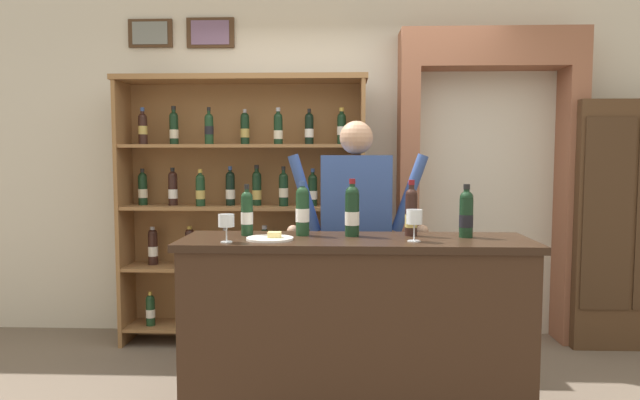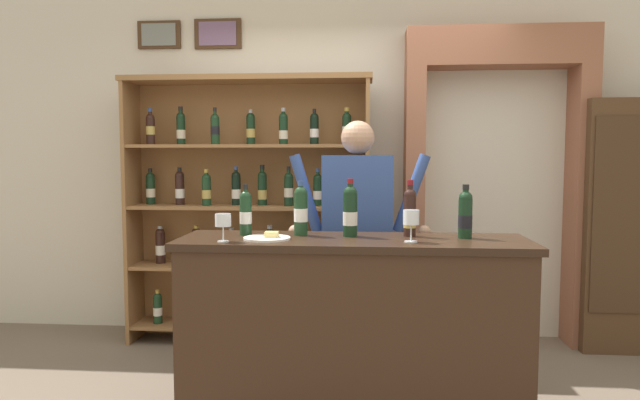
{
  "view_description": "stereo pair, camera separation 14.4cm",
  "coord_description": "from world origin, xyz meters",
  "px_view_note": "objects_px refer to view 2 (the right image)",
  "views": [
    {
      "loc": [
        0.06,
        -3.03,
        1.46
      ],
      "look_at": [
        -0.08,
        0.33,
        1.19
      ],
      "focal_mm": 31.56,
      "sensor_mm": 36.0,
      "label": 1
    },
    {
      "loc": [
        0.2,
        -3.02,
        1.46
      ],
      "look_at": [
        -0.08,
        0.33,
        1.19
      ],
      "focal_mm": 31.56,
      "sensor_mm": 36.0,
      "label": 2
    }
  ],
  "objects_px": {
    "tasting_bottle_rosso": "(246,212)",
    "tasting_bottle_grappa": "(350,211)",
    "tasting_bottle_riserva": "(301,210)",
    "shopkeeper": "(357,221)",
    "wine_glass_center": "(223,221)",
    "tasting_counter": "(352,330)",
    "wine_shelf": "(249,203)",
    "wine_glass_left": "(411,219)",
    "side_cabinet": "(633,225)",
    "tasting_bottle_super_tuscan": "(465,214)",
    "tasting_bottle_chianti": "(410,212)",
    "cheese_plate": "(268,238)"
  },
  "relations": [
    {
      "from": "tasting_bottle_rosso",
      "to": "tasting_bottle_grappa",
      "type": "xyz_separation_m",
      "value": [
        0.59,
        -0.01,
        0.01
      ]
    },
    {
      "from": "tasting_bottle_riserva",
      "to": "shopkeeper",
      "type": "bearing_deg",
      "value": 55.64
    },
    {
      "from": "wine_glass_center",
      "to": "tasting_counter",
      "type": "bearing_deg",
      "value": 14.41
    },
    {
      "from": "wine_shelf",
      "to": "shopkeeper",
      "type": "xyz_separation_m",
      "value": [
        0.85,
        -0.72,
        -0.04
      ]
    },
    {
      "from": "tasting_bottle_riserva",
      "to": "wine_glass_left",
      "type": "bearing_deg",
      "value": -18.19
    },
    {
      "from": "side_cabinet",
      "to": "wine_shelf",
      "type": "bearing_deg",
      "value": -178.54
    },
    {
      "from": "side_cabinet",
      "to": "tasting_bottle_rosso",
      "type": "relative_size",
      "value": 6.48
    },
    {
      "from": "tasting_bottle_super_tuscan",
      "to": "wine_glass_center",
      "type": "relative_size",
      "value": 1.99
    },
    {
      "from": "shopkeeper",
      "to": "tasting_bottle_riserva",
      "type": "distance_m",
      "value": 0.56
    },
    {
      "from": "shopkeeper",
      "to": "tasting_bottle_rosso",
      "type": "relative_size",
      "value": 5.82
    },
    {
      "from": "shopkeeper",
      "to": "tasting_bottle_grappa",
      "type": "xyz_separation_m",
      "value": [
        -0.03,
        -0.47,
        0.11
      ]
    },
    {
      "from": "wine_shelf",
      "to": "wine_glass_left",
      "type": "distance_m",
      "value": 1.78
    },
    {
      "from": "tasting_bottle_grappa",
      "to": "wine_glass_left",
      "type": "distance_m",
      "value": 0.37
    },
    {
      "from": "tasting_bottle_grappa",
      "to": "tasting_bottle_chianti",
      "type": "height_order",
      "value": "tasting_bottle_grappa"
    },
    {
      "from": "wine_shelf",
      "to": "tasting_bottle_super_tuscan",
      "type": "height_order",
      "value": "wine_shelf"
    },
    {
      "from": "tasting_counter",
      "to": "tasting_bottle_super_tuscan",
      "type": "xyz_separation_m",
      "value": [
        0.61,
        0.06,
        0.64
      ]
    },
    {
      "from": "tasting_bottle_chianti",
      "to": "side_cabinet",
      "type": "bearing_deg",
      "value": 35.14
    },
    {
      "from": "shopkeeper",
      "to": "tasting_bottle_super_tuscan",
      "type": "distance_m",
      "value": 0.78
    },
    {
      "from": "tasting_bottle_rosso",
      "to": "tasting_bottle_riserva",
      "type": "bearing_deg",
      "value": 2.06
    },
    {
      "from": "wine_shelf",
      "to": "cheese_plate",
      "type": "relative_size",
      "value": 8.13
    },
    {
      "from": "tasting_bottle_super_tuscan",
      "to": "tasting_bottle_chianti",
      "type": "bearing_deg",
      "value": 170.64
    },
    {
      "from": "tasting_counter",
      "to": "tasting_bottle_rosso",
      "type": "relative_size",
      "value": 6.57
    },
    {
      "from": "shopkeeper",
      "to": "tasting_bottle_chianti",
      "type": "relative_size",
      "value": 5.35
    },
    {
      "from": "tasting_bottle_grappa",
      "to": "tasting_bottle_super_tuscan",
      "type": "relative_size",
      "value": 1.09
    },
    {
      "from": "tasting_bottle_grappa",
      "to": "wine_glass_center",
      "type": "relative_size",
      "value": 2.18
    },
    {
      "from": "shopkeeper",
      "to": "wine_glass_center",
      "type": "distance_m",
      "value": 1.0
    },
    {
      "from": "wine_shelf",
      "to": "tasting_bottle_rosso",
      "type": "relative_size",
      "value": 7.12
    },
    {
      "from": "side_cabinet",
      "to": "tasting_bottle_super_tuscan",
      "type": "distance_m",
      "value": 1.96
    },
    {
      "from": "tasting_counter",
      "to": "shopkeeper",
      "type": "relative_size",
      "value": 1.13
    },
    {
      "from": "tasting_bottle_chianti",
      "to": "wine_glass_left",
      "type": "distance_m",
      "value": 0.21
    },
    {
      "from": "shopkeeper",
      "to": "tasting_bottle_grappa",
      "type": "relative_size",
      "value": 5.23
    },
    {
      "from": "side_cabinet",
      "to": "tasting_bottle_super_tuscan",
      "type": "bearing_deg",
      "value": -138.69
    },
    {
      "from": "wine_shelf",
      "to": "tasting_bottle_riserva",
      "type": "xyz_separation_m",
      "value": [
        0.54,
        -1.17,
        0.07
      ]
    },
    {
      "from": "tasting_bottle_super_tuscan",
      "to": "cheese_plate",
      "type": "bearing_deg",
      "value": -173.11
    },
    {
      "from": "tasting_counter",
      "to": "cheese_plate",
      "type": "bearing_deg",
      "value": -171.54
    },
    {
      "from": "tasting_counter",
      "to": "tasting_bottle_grappa",
      "type": "height_order",
      "value": "tasting_bottle_grappa"
    },
    {
      "from": "wine_glass_left",
      "to": "wine_shelf",
      "type": "bearing_deg",
      "value": 129.78
    },
    {
      "from": "shopkeeper",
      "to": "tasting_bottle_super_tuscan",
      "type": "relative_size",
      "value": 5.72
    },
    {
      "from": "wine_glass_center",
      "to": "tasting_bottle_chianti",
      "type": "bearing_deg",
      "value": 15.97
    },
    {
      "from": "shopkeeper",
      "to": "wine_glass_left",
      "type": "height_order",
      "value": "shopkeeper"
    },
    {
      "from": "tasting_bottle_grappa",
      "to": "wine_glass_center",
      "type": "bearing_deg",
      "value": -158.98
    },
    {
      "from": "tasting_bottle_rosso",
      "to": "shopkeeper",
      "type": "bearing_deg",
      "value": 36.8
    },
    {
      "from": "wine_shelf",
      "to": "tasting_bottle_chianti",
      "type": "bearing_deg",
      "value": -45.27
    },
    {
      "from": "tasting_bottle_chianti",
      "to": "tasting_bottle_super_tuscan",
      "type": "height_order",
      "value": "tasting_bottle_chianti"
    },
    {
      "from": "tasting_bottle_grappa",
      "to": "tasting_bottle_chianti",
      "type": "xyz_separation_m",
      "value": [
        0.33,
        0.03,
        -0.01
      ]
    },
    {
      "from": "wine_shelf",
      "to": "tasting_bottle_chianti",
      "type": "distance_m",
      "value": 1.64
    },
    {
      "from": "tasting_bottle_grappa",
      "to": "cheese_plate",
      "type": "distance_m",
      "value": 0.48
    },
    {
      "from": "tasting_bottle_riserva",
      "to": "cheese_plate",
      "type": "height_order",
      "value": "tasting_bottle_riserva"
    },
    {
      "from": "side_cabinet",
      "to": "cheese_plate",
      "type": "relative_size",
      "value": 7.4
    },
    {
      "from": "tasting_counter",
      "to": "wine_glass_center",
      "type": "distance_m",
      "value": 0.93
    }
  ]
}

